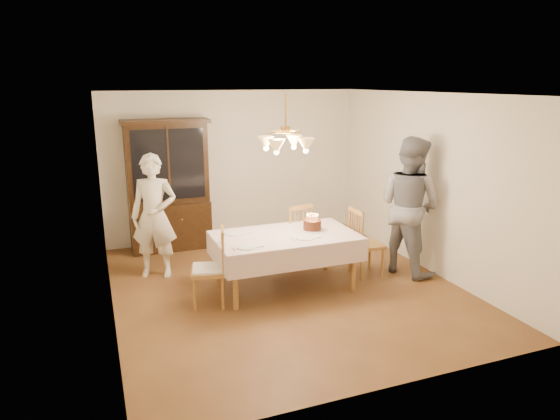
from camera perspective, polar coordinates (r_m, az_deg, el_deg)
name	(u,v)px	position (r m, az deg, el deg)	size (l,w,h in m)	color
ground	(285,287)	(6.95, 0.59, -8.80)	(5.00, 5.00, 0.00)	brown
room_shell	(285,174)	(6.48, 0.63, 4.13)	(5.00, 5.00, 5.00)	white
dining_table	(285,240)	(6.71, 0.61, -3.44)	(1.90, 1.10, 0.76)	olive
china_hutch	(168,188)	(8.45, -12.63, 2.50)	(1.38, 0.54, 2.16)	black
chair_far_side	(294,239)	(7.54, 1.62, -3.30)	(0.52, 0.50, 1.00)	olive
chair_left_end	(209,270)	(6.34, -8.12, -6.86)	(0.51, 0.52, 1.00)	olive
chair_right_end	(366,245)	(7.34, 9.77, -4.01)	(0.42, 0.44, 1.00)	olive
elderly_woman	(154,216)	(7.28, -14.18, -0.71)	(0.65, 0.43, 1.78)	beige
adult_in_grey	(409,206)	(7.45, 14.53, 0.48)	(0.97, 0.76, 2.00)	slate
birthday_cake	(312,225)	(6.86, 3.70, -1.76)	(0.30, 0.30, 0.23)	white
place_setting_near_left	(247,247)	(6.19, -3.74, -4.23)	(0.39, 0.24, 0.02)	white
place_setting_near_right	(306,238)	(6.54, 2.99, -3.17)	(0.40, 0.25, 0.02)	white
place_setting_far_left	(236,233)	(6.74, -5.02, -2.66)	(0.41, 0.26, 0.02)	white
chandelier	(286,144)	(6.42, 0.64, 7.60)	(0.62, 0.62, 0.73)	#BF8C3F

